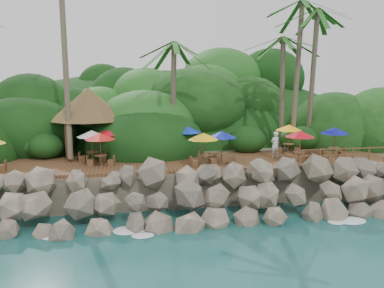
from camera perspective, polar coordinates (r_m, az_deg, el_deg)
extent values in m
plane|color=#19514F|center=(20.72, 2.77, -12.19)|extent=(140.00, 140.00, 0.00)
cube|color=gray|center=(35.64, -2.62, -0.97)|extent=(32.00, 25.20, 2.10)
ellipsoid|color=#143811|center=(43.16, -3.79, -0.48)|extent=(44.80, 28.00, 15.40)
cube|color=brown|center=(25.71, 0.00, -2.64)|extent=(26.00, 5.00, 0.20)
ellipsoid|color=white|center=(21.16, -22.63, -12.41)|extent=(1.20, 0.80, 0.06)
ellipsoid|color=white|center=(20.67, -14.32, -12.47)|extent=(1.20, 0.80, 0.06)
ellipsoid|color=white|center=(20.61, -5.79, -12.26)|extent=(1.20, 0.80, 0.06)
ellipsoid|color=white|center=(20.98, 2.59, -11.81)|extent=(1.20, 0.80, 0.06)
ellipsoid|color=white|center=(21.76, 10.49, -11.15)|extent=(1.20, 0.80, 0.06)
ellipsoid|color=white|center=(22.92, 17.69, -10.37)|extent=(1.20, 0.80, 0.06)
ellipsoid|color=white|center=(24.39, 24.07, -9.53)|extent=(1.20, 0.80, 0.06)
cylinder|color=brown|center=(27.48, -17.71, 11.99)|extent=(0.83, 3.27, 13.16)
cylinder|color=brown|center=(27.94, -2.69, 6.45)|extent=(0.51, 1.05, 7.60)
ellipsoid|color=#23601E|center=(27.97, -2.76, 14.24)|extent=(6.00, 6.00, 2.40)
cylinder|color=brown|center=(30.33, 12.76, 6.93)|extent=(0.85, 0.93, 8.07)
ellipsoid|color=#23601E|center=(30.40, 13.06, 14.54)|extent=(6.00, 6.00, 2.40)
cylinder|color=brown|center=(30.23, 14.78, 9.36)|extent=(1.25, 1.47, 10.68)
cylinder|color=brown|center=(30.65, 16.80, 8.57)|extent=(0.56, 1.28, 9.96)
ellipsoid|color=#23601E|center=(30.97, 17.29, 17.82)|extent=(6.00, 6.00, 2.40)
cylinder|color=brown|center=(27.48, -17.53, 0.48)|extent=(0.16, 0.16, 2.40)
cylinder|color=brown|center=(27.22, -11.69, 0.65)|extent=(0.16, 0.16, 2.40)
cylinder|color=brown|center=(30.22, -16.80, 1.34)|extent=(0.16, 0.16, 2.40)
cylinder|color=brown|center=(29.99, -11.49, 1.51)|extent=(0.16, 0.16, 2.40)
cone|color=brown|center=(28.44, -14.58, 5.60)|extent=(5.21, 5.21, 2.20)
cylinder|color=brown|center=(28.20, 19.55, -1.19)|extent=(0.07, 0.07, 0.66)
cylinder|color=brown|center=(28.14, 19.59, -0.51)|extent=(0.75, 0.75, 0.04)
cylinder|color=brown|center=(28.08, 19.63, 0.11)|extent=(0.04, 0.04, 1.97)
cone|color=#0B0E99|center=(27.96, 19.73, 1.83)|extent=(1.88, 1.88, 0.40)
cube|color=brown|center=(27.87, 18.48, -1.52)|extent=(0.41, 0.41, 0.41)
cube|color=brown|center=(28.58, 20.57, -1.37)|extent=(0.41, 0.41, 0.41)
cylinder|color=brown|center=(24.15, 1.63, -2.42)|extent=(0.07, 0.07, 0.66)
cylinder|color=brown|center=(24.08, 1.64, -1.62)|extent=(0.75, 0.75, 0.04)
cylinder|color=brown|center=(24.02, 1.64, -0.89)|extent=(0.04, 0.04, 1.97)
cone|color=yellow|center=(23.87, 1.65, 1.11)|extent=(1.88, 1.88, 0.40)
cube|color=brown|center=(23.93, 0.27, -2.84)|extent=(0.45, 0.45, 0.41)
cube|color=brown|center=(24.44, 2.97, -2.58)|extent=(0.45, 0.45, 0.41)
cylinder|color=brown|center=(24.82, -12.88, -2.33)|extent=(0.07, 0.07, 0.66)
cylinder|color=brown|center=(24.75, -12.91, -1.56)|extent=(0.75, 0.75, 0.04)
cylinder|color=brown|center=(24.69, -12.94, -0.84)|extent=(0.04, 0.04, 1.97)
cone|color=red|center=(24.55, -13.01, 1.11)|extent=(1.88, 1.88, 0.40)
cube|color=brown|center=(25.02, -14.25, -2.58)|extent=(0.45, 0.45, 0.41)
cube|color=brown|center=(24.68, -11.47, -2.64)|extent=(0.45, 0.45, 0.41)
cylinder|color=brown|center=(26.78, -11.42, -1.38)|extent=(0.07, 0.07, 0.66)
cylinder|color=brown|center=(26.72, -11.45, -0.66)|extent=(0.75, 0.75, 0.04)
cylinder|color=brown|center=(26.66, -11.47, 0.00)|extent=(0.04, 0.04, 1.97)
cone|color=red|center=(26.53, -11.53, 1.81)|extent=(1.88, 1.88, 0.40)
cube|color=brown|center=(26.59, -12.67, -1.78)|extent=(0.49, 0.49, 0.41)
cube|color=brown|center=(27.03, -10.18, -1.50)|extent=(0.49, 0.49, 0.41)
cylinder|color=brown|center=(24.96, 4.23, -2.03)|extent=(0.07, 0.07, 0.66)
cylinder|color=brown|center=(24.90, 4.24, -1.26)|extent=(0.75, 0.75, 0.04)
cylinder|color=brown|center=(24.84, 4.25, -0.55)|extent=(0.04, 0.04, 1.97)
cone|color=#0C1B9C|center=(24.70, 4.28, 1.39)|extent=(1.88, 1.88, 0.40)
cube|color=brown|center=(25.07, 2.80, -2.26)|extent=(0.48, 0.48, 0.41)
cube|color=brown|center=(24.93, 5.66, -2.36)|extent=(0.48, 0.48, 0.41)
cylinder|color=brown|center=(28.82, 13.56, -0.66)|extent=(0.07, 0.07, 0.66)
cylinder|color=brown|center=(28.77, 13.59, 0.01)|extent=(0.75, 0.75, 0.04)
cylinder|color=brown|center=(28.71, 13.61, 0.62)|extent=(0.04, 0.04, 1.97)
cone|color=yellow|center=(28.59, 13.68, 2.31)|extent=(1.88, 1.88, 0.40)
cube|color=brown|center=(28.77, 12.31, -0.89)|extent=(0.46, 0.46, 0.41)
cube|color=brown|center=(28.94, 14.78, -0.92)|extent=(0.46, 0.46, 0.41)
cylinder|color=brown|center=(25.98, -14.01, -1.83)|extent=(0.07, 0.07, 0.66)
cylinder|color=brown|center=(25.91, -14.04, -1.09)|extent=(0.75, 0.75, 0.04)
cylinder|color=brown|center=(25.86, -14.07, -0.41)|extent=(0.04, 0.04, 1.97)
cone|color=silver|center=(25.72, -14.15, 1.46)|extent=(1.88, 1.88, 0.40)
cube|color=brown|center=(26.15, -15.34, -2.09)|extent=(0.42, 0.42, 0.41)
cube|color=brown|center=(25.88, -12.64, -2.10)|extent=(0.42, 0.42, 0.41)
cylinder|color=brown|center=(26.00, 15.01, -1.86)|extent=(0.07, 0.07, 0.66)
cylinder|color=brown|center=(25.94, 15.04, -1.13)|extent=(0.75, 0.75, 0.04)
cylinder|color=brown|center=(25.88, 15.07, -0.45)|extent=(0.04, 0.04, 1.97)
cone|color=red|center=(25.74, 15.16, 1.42)|extent=(1.88, 1.88, 0.40)
cube|color=brown|center=(25.84, 13.67, -2.16)|extent=(0.42, 0.42, 0.41)
cube|color=brown|center=(26.22, 16.30, -2.11)|extent=(0.42, 0.42, 0.41)
cylinder|color=brown|center=(27.03, -0.64, -1.08)|extent=(0.07, 0.07, 0.66)
cylinder|color=brown|center=(26.97, -0.64, -0.37)|extent=(0.75, 0.75, 0.04)
cylinder|color=brown|center=(26.91, -0.64, 0.29)|extent=(0.04, 0.04, 1.97)
cone|color=#0D30AC|center=(26.78, -0.64, 2.09)|extent=(1.88, 1.88, 0.40)
cube|color=brown|center=(26.94, -1.94, -1.39)|extent=(0.39, 0.39, 0.41)
cube|color=brown|center=(27.18, 0.66, -1.28)|extent=(0.39, 0.39, 0.41)
cube|color=brown|center=(25.28, -25.46, -3.13)|extent=(0.38, 0.38, 0.41)
cylinder|color=brown|center=(25.27, 15.57, -1.84)|extent=(0.10, 0.10, 1.00)
cylinder|color=brown|center=(25.75, 17.80, -1.73)|extent=(0.10, 0.10, 1.00)
cylinder|color=brown|center=(26.27, 19.93, -1.63)|extent=(0.10, 0.10, 1.00)
cylinder|color=brown|center=(26.82, 21.99, -1.53)|extent=(0.10, 0.10, 1.00)
cylinder|color=brown|center=(27.41, 23.95, -1.43)|extent=(0.10, 0.10, 1.00)
cube|color=brown|center=(26.46, 21.03, -0.62)|extent=(6.10, 0.06, 0.06)
cube|color=brown|center=(26.53, 20.98, -1.47)|extent=(6.10, 0.06, 0.06)
imported|color=silver|center=(26.99, 11.79, -0.11)|extent=(0.74, 0.60, 1.77)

